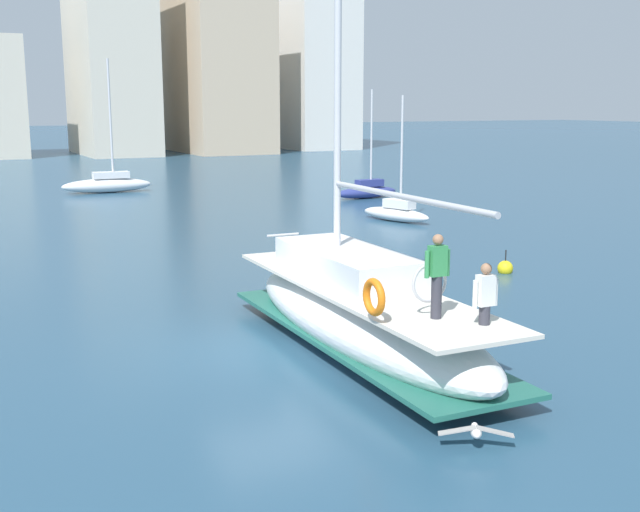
% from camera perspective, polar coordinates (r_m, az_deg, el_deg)
% --- Properties ---
extents(ground_plane, '(400.00, 400.00, 0.00)m').
position_cam_1_polar(ground_plane, '(17.69, -4.14, -6.69)').
color(ground_plane, '#284C66').
extents(main_sailboat, '(2.67, 9.66, 14.06)m').
position_cam_1_polar(main_sailboat, '(17.23, 2.90, -3.97)').
color(main_sailboat, white).
rests_on(main_sailboat, ground).
extents(moored_sloop_near, '(4.24, 1.33, 6.20)m').
position_cam_1_polar(moored_sloop_near, '(45.78, 3.43, 4.81)').
color(moored_sloop_near, navy).
rests_on(moored_sloop_near, ground).
extents(moored_catamaran, '(2.00, 3.99, 5.77)m').
position_cam_1_polar(moored_catamaran, '(36.74, 5.57, 3.23)').
color(moored_catamaran, white).
rests_on(moored_catamaran, ground).
extents(moored_cutter_left, '(5.46, 1.41, 8.09)m').
position_cam_1_polar(moored_cutter_left, '(50.34, -15.19, 5.13)').
color(moored_cutter_left, silver).
rests_on(moored_cutter_left, ground).
extents(seagull, '(1.09, 0.73, 0.17)m').
position_cam_1_polar(seagull, '(12.87, 11.26, -12.39)').
color(seagull, silver).
rests_on(seagull, ground).
extents(mooring_buoy, '(0.50, 0.50, 0.85)m').
position_cam_1_polar(mooring_buoy, '(26.04, 13.31, -0.86)').
color(mooring_buoy, yellow).
rests_on(mooring_buoy, ground).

